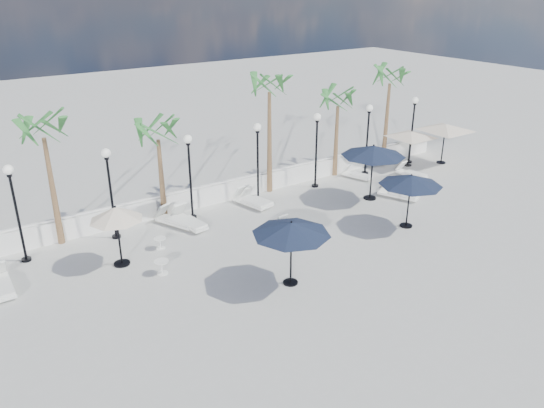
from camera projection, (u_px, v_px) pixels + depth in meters
ground at (348, 254)px, 20.65m from camera, size 100.00×100.00×0.00m
balustrade at (247, 186)px, 26.19m from camera, size 26.00×0.30×1.01m
lamppost_0 at (14, 200)px, 19.20m from camera, size 0.36×0.36×3.84m
lamppost_1 at (109, 181)px, 21.01m from camera, size 0.36×0.36×3.84m
lamppost_2 at (189, 165)px, 22.82m from camera, size 0.36×0.36×3.84m
lamppost_3 at (258, 152)px, 24.64m from camera, size 0.36×0.36×3.84m
lamppost_4 at (317, 140)px, 26.45m from camera, size 0.36×0.36×3.84m
lamppost_5 at (368, 130)px, 28.26m from camera, size 0.36×0.36×3.84m
lamppost_6 at (413, 121)px, 30.07m from camera, size 0.36×0.36×3.84m
palm_0 at (43, 134)px, 19.79m from camera, size 2.60×2.60×5.50m
palm_1 at (158, 136)px, 22.42m from camera, size 2.60×2.60×4.70m
palm_2 at (269, 90)px, 24.84m from camera, size 2.60×2.60×6.10m
palm_3 at (338, 103)px, 27.52m from camera, size 2.60×2.60×4.90m
palm_4 at (390, 81)px, 29.13m from camera, size 2.60×2.60×5.70m
lounger_0 at (2, 284)px, 18.14m from camera, size 0.64×1.94×0.73m
lounger_1 at (189, 221)px, 22.90m from camera, size 0.93×2.09×0.76m
lounger_2 at (291, 230)px, 22.19m from camera, size 0.73×1.72×0.62m
lounger_3 at (176, 220)px, 23.00m from camera, size 1.37×2.07×0.74m
lounger_4 at (257, 200)px, 25.18m from camera, size 0.95×1.83×0.66m
lounger_5 at (251, 201)px, 25.00m from camera, size 1.06×2.04×0.73m
lounger_6 at (398, 193)px, 25.90m from camera, size 1.37×2.09×0.75m
lounger_7 at (411, 173)px, 28.68m from camera, size 0.82×1.83×0.66m
lounger_8 at (357, 175)px, 28.49m from camera, size 1.03×1.72×0.61m
side_table_0 at (160, 242)px, 20.97m from camera, size 0.47×0.47×0.46m
side_table_1 at (162, 266)px, 19.16m from camera, size 0.54×0.54×0.52m
side_table_2 at (317, 232)px, 21.69m from camera, size 0.59×0.59×0.57m
parasol_navy_left at (291, 229)px, 17.85m from camera, size 2.73×2.73×2.41m
parasol_navy_mid at (411, 181)px, 22.17m from camera, size 2.68×2.68×2.40m
parasol_navy_right at (373, 151)px, 24.97m from camera, size 3.07×3.07×2.75m
parasol_cream_sq_a at (411, 132)px, 29.75m from camera, size 4.37×4.37×2.15m
parasol_cream_sq_b at (446, 124)px, 30.07m from camera, size 4.96×4.96×2.49m
parasol_cream_small at (116, 214)px, 19.12m from camera, size 1.95×1.95×2.40m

